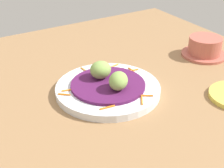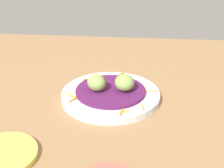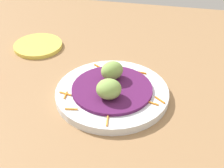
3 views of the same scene
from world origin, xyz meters
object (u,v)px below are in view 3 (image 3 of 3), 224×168
at_px(guac_scoop_center, 112,71).
at_px(main_plate, 111,93).
at_px(guac_scoop_left, 111,89).
at_px(side_plate_small, 38,46).

bearing_deg(guac_scoop_center, main_plate, -80.61).
bearing_deg(guac_scoop_left, main_plate, 99.39).
bearing_deg(main_plate, guac_scoop_left, -80.61).
distance_m(guac_scoop_left, side_plate_small, 0.35).
bearing_deg(side_plate_small, guac_scoop_left, -40.39).
xyz_separation_m(main_plate, side_plate_small, (-0.26, 0.19, -0.00)).
xyz_separation_m(guac_scoop_left, guac_scoop_center, (-0.01, 0.07, 0.00)).
bearing_deg(guac_scoop_center, guac_scoop_left, -80.61).
distance_m(main_plate, guac_scoop_left, 0.05).
distance_m(main_plate, side_plate_small, 0.32).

